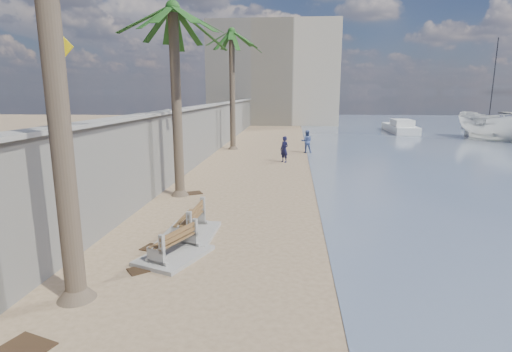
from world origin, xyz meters
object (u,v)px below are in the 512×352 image
object	(u,v)px
palm_back	(232,34)
sailboat_west	(488,126)
person_b	(307,140)
boat_cruiser	(494,124)
palm_mid	(173,11)
bench_far	(190,223)
person_a	(284,147)
bench_near	(174,245)
yacht_far	(400,129)

from	to	relation	value
palm_back	sailboat_west	size ratio (longest dim) A/B	0.89
person_b	boat_cruiser	xyz separation A→B (m)	(18.13, 10.09, 0.52)
palm_mid	sailboat_west	world-z (taller)	sailboat_west
bench_far	person_a	xyz separation A→B (m)	(2.67, 13.95, 0.56)
palm_back	sailboat_west	distance (m)	37.33
bench_near	bench_far	size ratio (longest dim) A/B	1.03
sailboat_west	boat_cruiser	bearing A→B (deg)	-112.86
bench_far	boat_cruiser	world-z (taller)	boat_cruiser
boat_cruiser	sailboat_west	bearing A→B (deg)	48.43
bench_near	person_b	xyz separation A→B (m)	(4.24, 20.15, 0.57)
palm_mid	yacht_far	bearing A→B (deg)	60.80
palm_mid	boat_cruiser	xyz separation A→B (m)	(24.10, 23.57, -6.25)
palm_back	yacht_far	distance (m)	24.89
person_b	yacht_far	world-z (taller)	person_b
palm_back	person_a	distance (m)	10.63
palm_back	person_a	world-z (taller)	palm_back
yacht_far	palm_back	bearing A→B (deg)	135.08
bench_far	person_a	size ratio (longest dim) A/B	1.19
palm_back	yacht_far	xyz separation A→B (m)	(17.06, 16.02, -8.48)
bench_near	boat_cruiser	bearing A→B (deg)	53.51
palm_back	sailboat_west	xyz separation A→B (m)	(29.31, 21.51, -8.47)
palm_mid	yacht_far	distance (m)	36.04
bench_near	palm_back	bearing A→B (deg)	94.21
bench_far	sailboat_west	world-z (taller)	sailboat_west
palm_mid	palm_back	world-z (taller)	palm_back
person_a	sailboat_west	size ratio (longest dim) A/B	0.18
person_a	boat_cruiser	size ratio (longest dim) A/B	0.52
palm_mid	palm_back	bearing A→B (deg)	89.40
bench_far	person_b	world-z (taller)	person_b
person_a	boat_cruiser	xyz separation A→B (m)	(19.71, 14.57, 0.49)
palm_back	sailboat_west	world-z (taller)	sailboat_west
bench_near	palm_mid	xyz separation A→B (m)	(-1.73, 6.68, 7.35)
palm_back	person_a	xyz separation A→B (m)	(4.24, -5.78, -7.85)
bench_near	person_b	size ratio (longest dim) A/B	1.26
bench_far	palm_back	bearing A→B (deg)	94.56
bench_far	palm_mid	xyz separation A→B (m)	(-1.73, 4.96, 7.30)
palm_mid	boat_cruiser	size ratio (longest dim) A/B	2.34
person_b	palm_back	bearing A→B (deg)	-14.82
yacht_far	person_b	bearing A→B (deg)	148.90
bench_near	boat_cruiser	size ratio (longest dim) A/B	0.64
bench_near	palm_mid	bearing A→B (deg)	104.57
bench_near	boat_cruiser	xyz separation A→B (m)	(22.37, 30.24, 1.10)
person_b	boat_cruiser	distance (m)	20.76
palm_mid	person_a	distance (m)	12.07
yacht_far	palm_mid	bearing A→B (deg)	152.67
person_b	yacht_far	bearing A→B (deg)	-125.21
palm_mid	person_a	bearing A→B (deg)	63.94
palm_back	bench_near	bearing A→B (deg)	-85.79
bench_near	person_b	world-z (taller)	person_b
palm_back	bench_far	bearing A→B (deg)	-85.44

